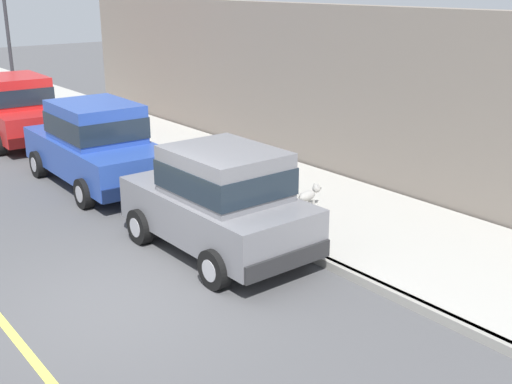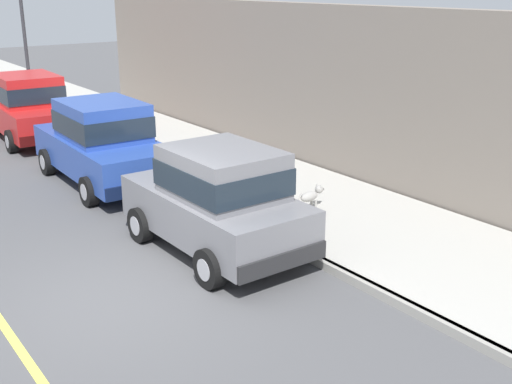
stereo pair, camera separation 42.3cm
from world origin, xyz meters
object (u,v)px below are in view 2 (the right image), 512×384
Objects in this scene: dog_grey at (311,195)px; car_grey_hatchback at (218,199)px; car_red_sedan at (28,106)px; car_blue_sedan at (103,142)px; street_lamp at (24,29)px.

car_grey_hatchback is at bearing -169.96° from dog_grey.
car_grey_hatchback is at bearing -90.20° from car_red_sedan.
car_blue_sedan is 6.15× the size of dog_grey.
car_blue_sedan is 9.91m from street_lamp.
car_blue_sedan is 1.05× the size of street_lamp.
car_grey_hatchback is 0.82× the size of car_blue_sedan.
car_red_sedan is (-0.01, 5.42, 0.00)m from car_blue_sedan.
street_lamp reaches higher than car_blue_sedan.
car_grey_hatchback is 14.78m from street_lamp.
car_red_sedan reaches higher than car_grey_hatchback.
car_blue_sedan reaches higher than car_grey_hatchback.
car_grey_hatchback is 5.06× the size of dog_grey.
dog_grey is at bearing 10.04° from car_grey_hatchback.
car_red_sedan is 4.82m from street_lamp.
street_lamp is at bearing 72.10° from car_red_sedan.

